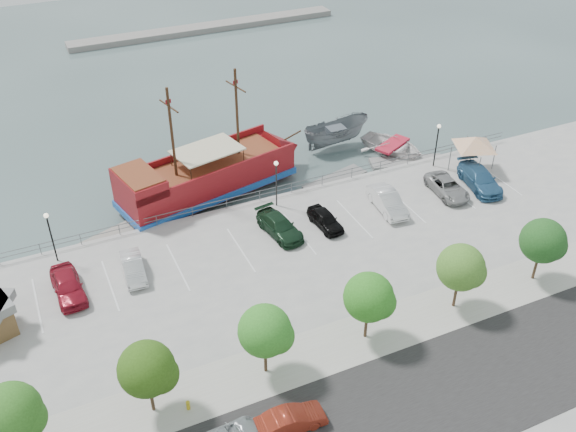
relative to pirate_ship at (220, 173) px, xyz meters
name	(u,v)px	position (x,y,z in m)	size (l,w,h in m)	color
ground	(310,258)	(3.01, -12.12, -1.94)	(160.00, 160.00, 0.00)	#3E4D4C
street	(432,398)	(3.01, -28.12, -0.93)	(100.00, 8.00, 0.04)	black
sidewalk	(378,332)	(3.01, -22.12, -0.93)	(100.00, 4.00, 0.05)	#A39F94
seawall_railing	(270,193)	(3.01, -4.32, -0.42)	(50.00, 0.06, 1.00)	slate
far_shore	(206,28)	(13.01, 42.88, -1.54)	(40.00, 3.00, 0.80)	gray
pirate_ship	(220,173)	(0.00, 0.00, 0.00)	(18.74, 8.86, 11.61)	maroon
patrol_boat	(336,135)	(13.28, 2.97, -0.56)	(2.69, 7.16, 2.77)	slate
speedboat	(392,148)	(17.72, -0.58, -1.27)	(4.63, 6.49, 1.34)	silver
dock_west	(118,234)	(-9.96, -2.92, -1.76)	(6.46, 1.85, 0.37)	gray
dock_mid	(335,180)	(10.10, -2.92, -1.76)	(6.52, 1.86, 0.37)	slate
dock_east	(407,162)	(18.01, -2.92, -1.74)	(7.17, 2.05, 0.41)	gray
canopy_tent	(476,137)	(21.68, -7.61, 2.45)	(6.16, 6.16, 3.90)	slate
street_sedan	(291,420)	(-5.34, -26.53, -0.28)	(1.40, 4.01, 1.32)	maroon
fire_hydrant	(188,405)	(-10.16, -22.92, -0.57)	(0.24, 0.24, 0.70)	gold
lamp_post_left	(49,229)	(-14.99, -5.62, 2.00)	(0.36, 0.36, 4.28)	black
lamp_post_mid	(276,176)	(3.01, -5.62, 2.00)	(0.36, 0.36, 4.28)	black
lamp_post_right	(437,138)	(19.01, -5.62, 2.00)	(0.36, 0.36, 4.28)	black
tree_a	(14,414)	(-18.84, -22.19, 2.35)	(3.30, 3.20, 5.00)	#473321
tree_b	(150,370)	(-11.84, -22.19, 2.35)	(3.30, 3.20, 5.00)	#473321
tree_c	(268,332)	(-4.84, -22.19, 2.35)	(3.30, 3.20, 5.00)	#473321
tree_d	(371,298)	(2.16, -22.19, 2.35)	(3.30, 3.20, 5.00)	#473321
tree_e	(463,269)	(9.16, -22.19, 2.35)	(3.30, 3.20, 5.00)	#473321
tree_f	(545,242)	(16.16, -22.19, 2.35)	(3.30, 3.20, 5.00)	#473321
parked_car_a	(68,286)	(-14.77, -9.92, -0.13)	(1.92, 4.76, 1.62)	maroon
parked_car_b	(133,268)	(-10.13, -9.70, -0.27)	(1.44, 4.12, 1.36)	silver
parked_car_d	(280,226)	(1.59, -9.43, -0.23)	(2.01, 4.95, 1.44)	black
parked_car_e	(325,219)	(5.34, -10.06, -0.27)	(1.59, 3.94, 1.34)	black
parked_car_f	(387,201)	(11.18, -10.03, -0.14)	(1.71, 4.90, 1.62)	silver
parked_car_g	(447,187)	(17.20, -10.10, -0.27)	(2.25, 4.89, 1.36)	gray
parked_car_h	(480,179)	(20.49, -10.35, -0.13)	(2.28, 5.61, 1.63)	#2C5A81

